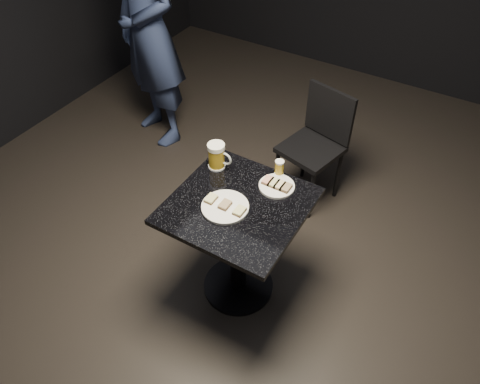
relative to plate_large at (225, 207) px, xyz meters
name	(u,v)px	position (x,y,z in m)	size (l,w,h in m)	color
floor	(238,286)	(0.04, 0.06, -0.76)	(6.00, 6.00, 0.00)	black
plate_large	(225,207)	(0.00, 0.00, 0.00)	(0.25, 0.25, 0.01)	white
plate_small	(277,186)	(0.16, 0.28, 0.00)	(0.20, 0.20, 0.01)	white
patron	(149,30)	(-1.40, 1.14, 0.19)	(0.69, 0.45, 1.90)	navy
table	(238,234)	(0.04, 0.06, -0.25)	(0.70, 0.70, 0.75)	black
beer_mug	(217,156)	(-0.22, 0.26, 0.07)	(0.15, 0.10, 0.16)	white
beer_tumbler	(279,168)	(0.12, 0.38, 0.04)	(0.06, 0.06, 0.10)	silver
chair	(317,140)	(0.06, 1.10, -0.26)	(0.46, 0.46, 0.86)	black
canapes_on_plate_large	(225,205)	(0.00, 0.00, 0.02)	(0.23, 0.07, 0.02)	#4C3521
canapes_on_plate_small	(277,184)	(0.16, 0.28, 0.02)	(0.16, 0.07, 0.02)	#4C3521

